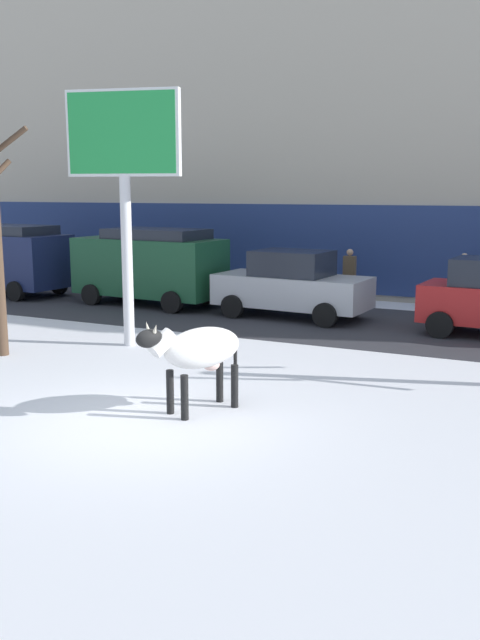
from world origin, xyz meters
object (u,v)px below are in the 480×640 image
at_px(car_navy_van, 5,257).
at_px(pedestrian_by_cars, 349,277).
at_px(cow_holstein, 199,349).
at_px(billboard, 124,149).
at_px(pedestrian_near_billboard, 463,284).
at_px(car_darkgreen_van, 150,264).
at_px(car_silver_sedan, 292,285).

height_order(car_navy_van, pedestrian_by_cars, car_navy_van).
height_order(cow_holstein, car_navy_van, car_navy_van).
bearing_deg(cow_holstein, pedestrian_by_cars, 94.69).
bearing_deg(cow_holstein, billboard, 137.23).
relative_size(cow_holstein, car_navy_van, 0.40).
bearing_deg(car_navy_van, cow_holstein, -34.39).
bearing_deg(billboard, pedestrian_near_billboard, 50.18).
bearing_deg(billboard, car_navy_van, 150.07).
relative_size(cow_holstein, billboard, 0.34).
distance_m(cow_holstein, car_navy_van, 14.59).
distance_m(car_darkgreen_van, car_silver_sedan, 4.72).
bearing_deg(car_darkgreen_van, billboard, -61.77).
xyz_separation_m(car_navy_van, pedestrian_by_cars, (11.15, 2.60, -0.36)).
distance_m(billboard, car_silver_sedan, 6.28).
bearing_deg(car_darkgreen_van, car_navy_van, -177.24).
height_order(billboard, pedestrian_near_billboard, billboard).
bearing_deg(pedestrian_near_billboard, car_silver_sedan, -149.07).
bearing_deg(car_darkgreen_van, cow_holstein, -52.82).
bearing_deg(pedestrian_by_cars, car_darkgreen_van, -157.29).
height_order(car_navy_van, car_silver_sedan, car_navy_van).
bearing_deg(billboard, pedestrian_by_cars, 68.80).
relative_size(car_navy_van, pedestrian_by_cars, 2.72).
relative_size(car_navy_van, car_darkgreen_van, 1.00).
distance_m(car_navy_van, car_darkgreen_van, 5.59).
distance_m(car_navy_van, car_silver_sedan, 10.29).
relative_size(cow_holstein, car_silver_sedan, 0.44).
bearing_deg(pedestrian_by_cars, billboard, -111.20).
bearing_deg(cow_holstein, car_navy_van, 145.61).
xyz_separation_m(billboard, pedestrian_by_cars, (2.86, 7.37, -3.43)).
xyz_separation_m(car_darkgreen_van, pedestrian_near_billboard, (8.85, 2.33, -0.36)).
height_order(cow_holstein, car_darkgreen_van, car_darkgreen_van).
xyz_separation_m(billboard, car_navy_van, (-8.29, 4.77, -3.07)).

